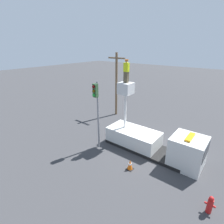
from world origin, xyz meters
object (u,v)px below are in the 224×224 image
(bucket_truck, at_px, (152,142))
(traffic_light_pole, at_px, (96,103))
(worker, at_px, (126,71))
(utility_pole, at_px, (116,82))
(fire_hydrant, at_px, (210,205))
(traffic_cone_curbside, at_px, (130,165))
(traffic_cone_rear, at_px, (109,130))

(bucket_truck, distance_m, traffic_light_pole, 5.29)
(worker, height_order, utility_pole, utility_pole)
(fire_hydrant, distance_m, traffic_cone_curbside, 4.96)
(traffic_cone_curbside, bearing_deg, worker, 130.51)
(worker, height_order, traffic_cone_curbside, worker)
(traffic_cone_rear, distance_m, utility_pole, 6.16)
(worker, distance_m, traffic_cone_rear, 6.22)
(traffic_light_pole, distance_m, utility_pole, 7.64)
(traffic_cone_rear, relative_size, traffic_cone_curbside, 0.78)
(fire_hydrant, relative_size, utility_pole, 0.14)
(utility_pole, bearing_deg, bucket_truck, -33.73)
(traffic_light_pole, xyz_separation_m, traffic_cone_rear, (-0.88, 2.56, -3.61))
(traffic_light_pole, distance_m, traffic_cone_rear, 4.52)
(bucket_truck, height_order, fire_hydrant, bucket_truck)
(traffic_light_pole, bearing_deg, worker, 60.29)
(bucket_truck, distance_m, traffic_cone_rear, 4.79)
(worker, bearing_deg, utility_pole, 133.44)
(bucket_truck, relative_size, traffic_cone_curbside, 9.88)
(worker, relative_size, traffic_cone_curbside, 2.27)
(bucket_truck, distance_m, worker, 5.82)
(traffic_light_pole, bearing_deg, bucket_truck, 28.92)
(traffic_cone_rear, bearing_deg, traffic_light_pole, -70.94)
(traffic_cone_rear, height_order, utility_pole, utility_pole)
(traffic_light_pole, xyz_separation_m, fire_hydrant, (8.56, -0.98, -3.40))
(traffic_cone_rear, distance_m, traffic_cone_curbside, 5.54)
(traffic_cone_curbside, bearing_deg, fire_hydrant, -3.38)
(traffic_light_pole, bearing_deg, traffic_cone_curbside, -10.76)
(worker, xyz_separation_m, traffic_light_pole, (-1.21, -2.12, -2.23))
(bucket_truck, relative_size, fire_hydrant, 7.48)
(traffic_cone_curbside, bearing_deg, traffic_cone_rear, 144.16)
(traffic_cone_curbside, bearing_deg, traffic_light_pole, 169.24)
(bucket_truck, height_order, worker, worker)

